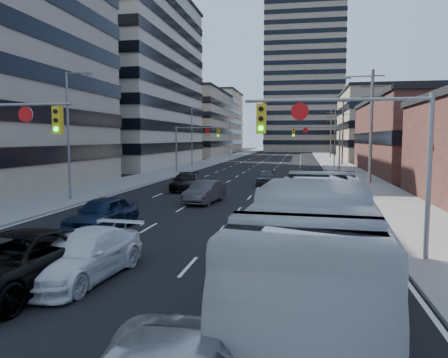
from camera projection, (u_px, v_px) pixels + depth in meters
ground at (37, 343)px, 9.46m from camera, size 400.00×400.00×0.00m
road_surface at (283, 153)px, 136.91m from camera, size 18.00×300.00×0.02m
sidewalk_left at (247, 152)px, 138.91m from camera, size 5.00×300.00×0.15m
sidewalk_right at (321, 153)px, 134.90m from camera, size 5.00×300.00×0.15m
office_left_mid at (102, 80)px, 71.70m from camera, size 26.00×34.00×28.00m
office_left_far at (184, 125)px, 110.94m from camera, size 20.00×30.00×16.00m
office_right_far at (397, 126)px, 90.73m from camera, size 22.00×28.00×14.00m
apartment_tower at (304, 68)px, 152.80m from camera, size 26.00×26.00×58.00m
bg_block_left at (203, 122)px, 150.67m from camera, size 24.00×24.00×20.00m
bg_block_right at (391, 133)px, 130.78m from camera, size 22.00×22.00×12.00m
signal_near_right at (355, 141)px, 15.60m from camera, size 6.59×0.33×6.00m
signal_far_left at (194, 140)px, 54.52m from camera, size 6.09×0.33×6.00m
signal_far_right at (320, 140)px, 51.84m from camera, size 6.09×0.33×6.00m
utility_pole_block at (371, 125)px, 42.10m from camera, size 2.20×0.28×11.00m
utility_pole_midblock at (343, 130)px, 71.51m from camera, size 2.20×0.28×11.00m
utility_pole_distant at (331, 133)px, 100.92m from camera, size 2.20×0.28×11.00m
streetlight_left_near at (70, 129)px, 30.41m from camera, size 2.03×0.22×9.00m
streetlight_left_mid at (193, 134)px, 64.72m from camera, size 2.03×0.22×9.00m
streetlight_left_far at (231, 136)px, 99.03m from camera, size 2.03×0.22×9.00m
streetlight_right_near at (368, 130)px, 31.70m from camera, size 2.03×0.22×9.00m
streetlight_right_far at (334, 134)px, 66.02m from camera, size 2.03×0.22×9.00m
black_pickup at (17, 262)px, 12.64m from camera, size 3.43×6.34×1.69m
white_van at (83, 255)px, 13.73m from camera, size 2.59×5.34×1.50m
transit_bus at (316, 242)px, 11.62m from camera, size 3.62×12.14×3.34m
sedan_blue at (102, 214)px, 20.99m from camera, size 2.32×4.93×1.63m
sedan_grey_center at (205, 192)px, 29.94m from camera, size 2.24×4.84×1.54m
sedan_black_far at (185, 182)px, 37.08m from camera, size 2.55×5.23×1.46m
sedan_grey_right at (267, 177)px, 41.77m from camera, size 1.83×4.24×1.43m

